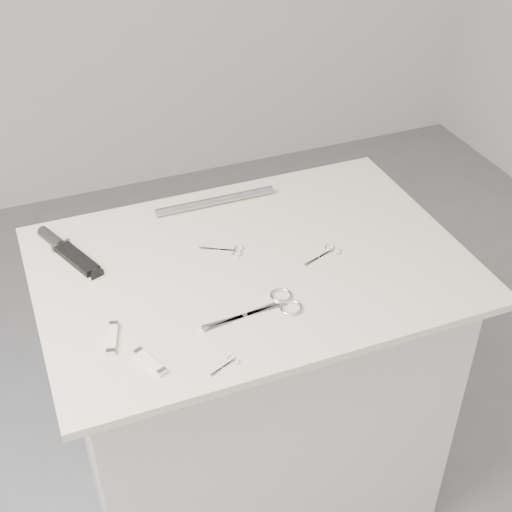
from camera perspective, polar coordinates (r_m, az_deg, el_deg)
name	(u,v)px	position (r m, az deg, el deg)	size (l,w,h in m)	color
ground	(253,498)	(2.35, -0.25, -18.79)	(4.00, 4.00, 0.01)	slate
plinth	(253,399)	(1.99, -0.28, -11.35)	(0.90, 0.60, 0.90)	silver
display_board	(252,266)	(1.68, -0.33, -0.79)	(1.00, 0.70, 0.02)	beige
large_shears	(272,306)	(1.54, 1.25, -4.06)	(0.22, 0.10, 0.01)	silver
embroidery_scissors_a	(327,253)	(1.71, 5.66, 0.23)	(0.11, 0.06, 0.00)	silver
embroidery_scissors_b	(229,250)	(1.71, -2.16, 0.46)	(0.10, 0.07, 0.00)	silver
tiny_scissors	(228,364)	(1.42, -2.28, -8.64)	(0.07, 0.04, 0.00)	silver
sheathed_knife	(65,249)	(1.76, -15.01, 0.53)	(0.12, 0.23, 0.03)	black
pocket_knife_a	(112,338)	(1.50, -11.41, -6.44)	(0.05, 0.09, 0.01)	white
pocket_knife_b	(150,362)	(1.43, -8.49, -8.37)	(0.05, 0.09, 0.01)	white
metal_rail	(215,201)	(1.88, -3.27, 4.41)	(0.02, 0.02, 0.32)	gray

